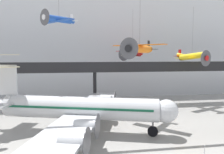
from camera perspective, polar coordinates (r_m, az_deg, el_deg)
name	(u,v)px	position (r m, az deg, el deg)	size (l,w,h in m)	color
hangar_back_wall	(91,45)	(53.49, -5.39, 8.22)	(140.00, 3.00, 25.13)	silver
mezzanine_walkway	(95,70)	(43.23, -4.44, 1.84)	(110.00, 3.20, 8.90)	black
airliner_silver_main	(79,108)	(29.02, -8.57, -8.12)	(24.82, 28.85, 8.89)	silver
suspended_plane_orange_highwing	(140,48)	(32.55, 7.22, 7.43)	(7.04, 7.02, 9.91)	orange
suspended_plane_red_highwing	(133,53)	(45.71, 5.38, 6.24)	(6.37, 6.82, 10.43)	red
suspended_plane_yellow_lowwing	(192,56)	(45.68, 20.14, 5.08)	(8.30, 7.18, 11.33)	yellow
suspended_plane_blue_trainer	(59,19)	(33.81, -13.69, 14.40)	(5.36, 5.57, 5.40)	#1E4CAD
stanchion_barrier	(204,152)	(25.26, 23.01, -17.66)	(0.36, 0.36, 1.08)	#B2B5BA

